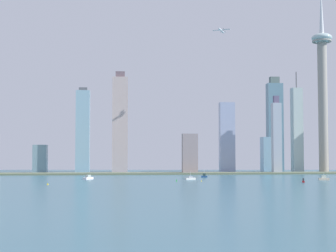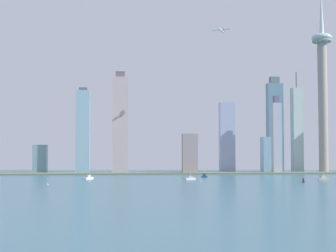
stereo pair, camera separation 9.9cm
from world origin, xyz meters
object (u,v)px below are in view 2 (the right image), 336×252
object	(u,v)px
skyscraper_2	(267,155)
skyscraper_3	(190,154)
skyscraper_5	(277,137)
skyscraper_10	(120,123)
skyscraper_6	(40,159)
skyscraper_7	(227,138)
channel_buoy_0	(48,184)
skyscraper_4	(83,131)
boat_4	(191,178)
channel_buoy_1	(201,181)
airplane	(221,30)
boat_3	(303,181)
boat_1	(88,178)
boat_2	(324,178)
skyscraper_8	(297,130)
observation_tower	(323,81)
boat_0	(204,176)
channel_buoy_2	(177,180)
skyscraper_1	(275,126)

from	to	relation	value
skyscraper_2	skyscraper_3	world-z (taller)	skyscraper_3
skyscraper_5	skyscraper_10	bearing A→B (deg)	157.25
skyscraper_6	skyscraper_7	world-z (taller)	skyscraper_7
skyscraper_6	channel_buoy_0	world-z (taller)	skyscraper_6
skyscraper_4	boat_4	bearing A→B (deg)	-59.26
skyscraper_2	skyscraper_5	size ratio (longest dim) A/B	0.48
skyscraper_3	skyscraper_4	xyz separation A→B (m)	(-165.95, 63.61, 36.95)
skyscraper_7	skyscraper_10	distance (m)	185.60
channel_buoy_1	airplane	bearing A→B (deg)	73.20
skyscraper_2	airplane	distance (m)	215.28
boat_3	boat_4	size ratio (longest dim) A/B	0.55
skyscraper_6	boat_1	xyz separation A→B (m)	(93.24, -244.54, -20.91)
skyscraper_6	channel_buoy_0	size ratio (longest dim) A/B	25.85
skyscraper_3	skyscraper_6	size ratio (longest dim) A/B	1.34
boat_2	boat_3	xyz separation A→B (m)	(-41.62, -46.60, -0.33)
skyscraper_2	boat_2	size ratio (longest dim) A/B	4.73
boat_2	boat_3	world-z (taller)	boat_2
skyscraper_3	skyscraper_6	world-z (taller)	skyscraper_3
skyscraper_5	skyscraper_8	distance (m)	71.71
skyscraper_2	airplane	size ratio (longest dim) A/B	2.14
observation_tower	boat_0	size ratio (longest dim) A/B	26.81
observation_tower	skyscraper_5	xyz separation A→B (m)	(-82.70, -17.40, -90.62)
skyscraper_2	airplane	xyz separation A→B (m)	(-81.30, -29.22, 197.19)
boat_1	boat_0	bearing A→B (deg)	132.56
skyscraper_10	channel_buoy_2	world-z (taller)	skyscraper_10
skyscraper_6	channel_buoy_1	distance (m)	378.38
skyscraper_1	boat_2	size ratio (longest dim) A/B	13.54
skyscraper_4	airplane	size ratio (longest dim) A/B	5.08
skyscraper_10	airplane	world-z (taller)	airplane
skyscraper_3	boat_4	distance (m)	179.76
observation_tower	skyscraper_10	distance (m)	342.23
channel_buoy_2	boat_4	bearing A→B (deg)	61.10
skyscraper_1	boat_4	world-z (taller)	skyscraper_1
boat_1	boat_3	world-z (taller)	boat_1
boat_0	channel_buoy_2	distance (m)	108.21
boat_1	skyscraper_5	bearing A→B (deg)	147.39
skyscraper_10	channel_buoy_2	distance (m)	334.10
skyscraper_6	skyscraper_10	world-z (taller)	skyscraper_10
observation_tower	airplane	distance (m)	183.73
boat_0	boat_3	size ratio (longest dim) A/B	1.65
boat_1	skyscraper_2	bearing A→B (deg)	153.88
boat_3	channel_buoy_1	xyz separation A→B (m)	(-103.49, 31.79, -0.80)
skyscraper_3	skyscraper_2	bearing A→B (deg)	18.96
observation_tower	channel_buoy_0	bearing A→B (deg)	-144.36
channel_buoy_1	channel_buoy_2	size ratio (longest dim) A/B	0.53
skyscraper_10	skyscraper_6	bearing A→B (deg)	-174.15
skyscraper_10	boat_0	world-z (taller)	skyscraper_10
skyscraper_3	skyscraper_7	world-z (taller)	skyscraper_7
boat_2	boat_4	bearing A→B (deg)	0.98
skyscraper_2	airplane	world-z (taller)	airplane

